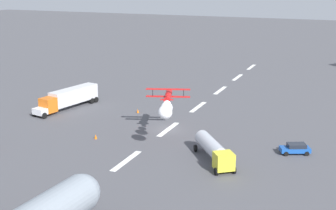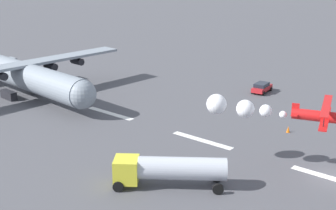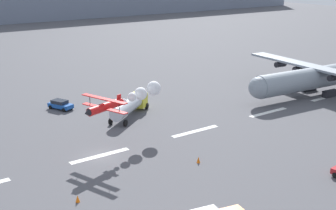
% 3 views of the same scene
% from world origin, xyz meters
% --- Properties ---
extents(ground_plane, '(440.00, 440.00, 0.00)m').
position_xyz_m(ground_plane, '(0.00, 0.00, 0.00)').
color(ground_plane, '#4C4C51').
rests_on(ground_plane, ground).
extents(runway_stripe_4, '(8.00, 0.90, 0.01)m').
position_xyz_m(runway_stripe_4, '(0.00, 0.00, 0.01)').
color(runway_stripe_4, white).
rests_on(runway_stripe_4, ground).
extents(runway_stripe_5, '(8.00, 0.90, 0.01)m').
position_xyz_m(runway_stripe_5, '(15.11, 0.00, 0.01)').
color(runway_stripe_5, white).
rests_on(runway_stripe_5, ground).
extents(runway_stripe_6, '(8.00, 0.90, 0.01)m').
position_xyz_m(runway_stripe_6, '(30.21, 0.00, 0.01)').
color(runway_stripe_6, white).
rests_on(runway_stripe_6, ground).
extents(runway_stripe_7, '(8.00, 0.90, 0.01)m').
position_xyz_m(runway_stripe_7, '(45.32, 0.00, 0.01)').
color(runway_stripe_7, white).
rests_on(runway_stripe_7, ground).
extents(cargo_transport_plane, '(29.56, 32.64, 11.17)m').
position_xyz_m(cargo_transport_plane, '(44.25, 2.54, 3.35)').
color(cargo_transport_plane, gray).
rests_on(cargo_transport_plane, ground).
extents(stunt_biplane_red, '(13.86, 8.01, 2.03)m').
position_xyz_m(stunt_biplane_red, '(6.43, 2.41, 6.12)').
color(stunt_biplane_red, red).
extents(fuel_tanker_truck, '(9.60, 8.08, 2.90)m').
position_xyz_m(fuel_tanker_truck, '(10.86, 11.19, 1.75)').
color(fuel_tanker_truck, yellow).
rests_on(fuel_tanker_truck, ground).
extents(airport_staff_sedan, '(3.36, 4.57, 1.52)m').
position_xyz_m(airport_staff_sedan, '(3.42, 21.05, 0.81)').
color(airport_staff_sedan, '#194CA5').
rests_on(airport_staff_sedan, ground).
extents(traffic_cone_near, '(0.44, 0.44, 0.75)m').
position_xyz_m(traffic_cone_near, '(-7.05, -9.02, 0.38)').
color(traffic_cone_near, orange).
rests_on(traffic_cone_near, ground).
extents(traffic_cone_far, '(0.44, 0.44, 0.75)m').
position_xyz_m(traffic_cone_far, '(8.72, -8.64, 0.38)').
color(traffic_cone_far, orange).
rests_on(traffic_cone_far, ground).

